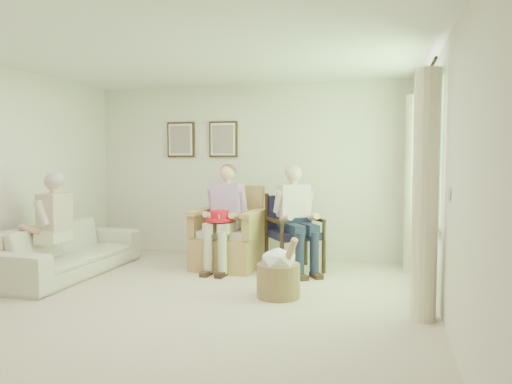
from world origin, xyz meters
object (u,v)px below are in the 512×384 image
person_wicker (225,209)px  hatbox (279,273)px  sofa (68,250)px  person_dark (294,211)px  wood_armchair (296,229)px  red_hat (219,217)px  person_sofa (49,220)px  wicker_armchair (229,242)px

person_wicker → hatbox: 1.57m
sofa → person_dark: 2.95m
wood_armchair → person_wicker: size_ratio=0.71×
person_wicker → person_dark: person_wicker is taller
person_wicker → red_hat: size_ratio=4.00×
wood_armchair → person_dark: 0.31m
sofa → red_hat: 1.98m
red_hat → person_dark: bearing=18.9°
wood_armchair → person_sofa: size_ratio=0.76×
person_dark → wicker_armchair: bearing=144.0°
wicker_armchair → red_hat: bearing=-89.0°
sofa → red_hat: red_hat is taller
wood_armchair → hatbox: (0.06, -1.39, -0.27)m
hatbox → person_sofa: bearing=-179.8°
person_sofa → red_hat: size_ratio=3.75×
person_dark → hatbox: size_ratio=2.00×
wicker_armchair → person_sofa: bearing=-142.0°
sofa → person_dark: size_ratio=1.62×
red_hat → sofa: bearing=-162.7°
wicker_armchair → sofa: size_ratio=0.50×
wood_armchair → red_hat: wood_armchair is taller
person_wicker → person_sofa: size_ratio=1.07×
sofa → person_sofa: bearing=-180.0°
person_wicker → person_dark: bearing=10.9°
sofa → hatbox: hatbox is taller
wood_armchair → person_wicker: (-0.90, -0.28, 0.28)m
wood_armchair → person_sofa: 3.11m
person_sofa → hatbox: size_ratio=1.89×
wood_armchair → person_dark: bearing=-123.8°
person_wicker → person_sofa: 2.18m
sofa → hatbox: bearing=-96.7°
sofa → person_sofa: (0.00, -0.34, 0.42)m
wood_armchair → sofa: bearing=167.1°
sofa → person_dark: person_dark is taller
hatbox → wood_armchair: bearing=92.5°
person_dark → person_sofa: bearing=170.2°
wicker_armchair → person_sofa: size_ratio=0.85×
person_dark → wood_armchair: bearing=56.2°
red_hat → person_wicker: bearing=85.1°
person_wicker → hatbox: person_wicker is taller
sofa → person_dark: (2.77, 0.89, 0.48)m
wood_armchair → hatbox: size_ratio=1.44×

